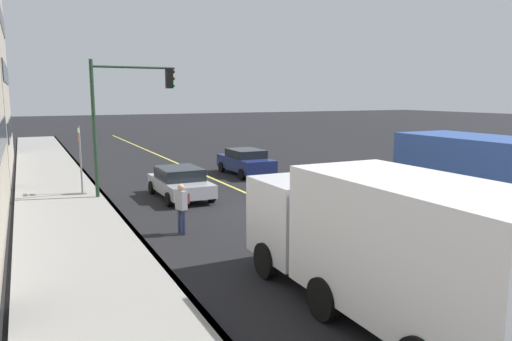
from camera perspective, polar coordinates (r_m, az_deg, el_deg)
name	(u,v)px	position (r m, az deg, el deg)	size (l,w,h in m)	color
ground	(285,210)	(19.23, 3.54, -4.75)	(200.00, 200.00, 0.00)	black
sidewalk_slab	(76,233)	(16.88, -20.74, -7.01)	(80.00, 3.67, 0.15)	gray
curb_edge	(130,227)	(17.11, -14.85, -6.51)	(80.00, 0.16, 0.15)	slate
lane_stripe_center	(285,210)	(19.22, 3.54, -4.73)	(80.00, 0.16, 0.01)	#D8CC4C
car_tan	(323,183)	(21.20, 8.00, -1.49)	(4.63, 1.99, 1.40)	tan
car_silver	(180,182)	(21.61, -9.06, -1.36)	(4.35, 2.08, 1.37)	#A8AAB2
car_navy	(246,161)	(27.56, -1.25, 1.10)	(4.42, 2.01, 1.48)	navy
truck_blue	(495,192)	(15.63, 26.60, -2.33)	(6.61, 2.48, 3.33)	silver
truck_white	(384,241)	(10.13, 15.00, -8.11)	(7.66, 2.58, 3.02)	silver
pedestrian_with_backpack	(182,205)	(15.92, -8.84, -4.08)	(0.45, 0.44, 1.69)	#262D4C
traffic_light_mast	(125,105)	(21.85, -15.37, 7.52)	(0.28, 3.71, 6.06)	#1E3823
street_sign_post	(80,156)	(22.93, -20.23, 1.69)	(0.60, 0.08, 3.19)	slate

